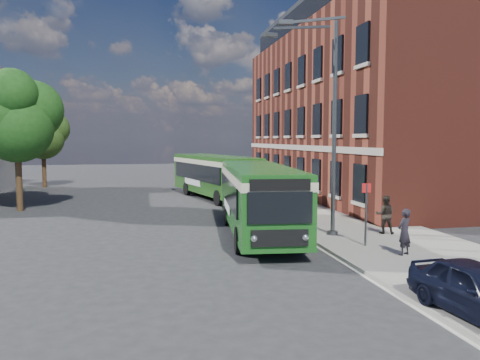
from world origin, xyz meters
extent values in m
plane|color=#272729|center=(0.00, 0.00, 0.00)|extent=(120.00, 120.00, 0.00)
cube|color=gray|center=(7.00, 8.00, 0.07)|extent=(6.00, 48.00, 0.15)
cube|color=beige|center=(3.95, 8.00, 0.01)|extent=(0.12, 48.00, 0.01)
cube|color=maroon|center=(14.00, 12.00, 6.00)|extent=(12.00, 26.00, 12.00)
cube|color=beige|center=(7.96, 12.00, 3.60)|extent=(0.12, 26.00, 0.35)
cube|color=black|center=(14.00, 12.00, 13.10)|extent=(10.80, 24.80, 2.20)
cube|color=black|center=(8.57, 12.00, 13.10)|extent=(0.08, 24.00, 1.40)
cylinder|color=#393C3F|center=(5.20, -2.00, 0.15)|extent=(0.44, 0.44, 0.30)
cylinder|color=#393C3F|center=(5.20, -2.00, 4.50)|extent=(0.18, 0.18, 9.00)
cube|color=#393C3F|center=(3.96, -2.60, 8.80)|extent=(2.58, 0.46, 0.37)
cube|color=#393C3F|center=(3.96, -1.40, 8.80)|extent=(2.58, 0.46, 0.37)
cube|color=#393C3F|center=(2.73, -3.08, 8.55)|extent=(0.55, 0.22, 0.16)
cube|color=#393C3F|center=(2.73, -0.92, 8.55)|extent=(0.55, 0.22, 0.16)
cylinder|color=#393C3F|center=(5.60, -4.20, 1.25)|extent=(0.08, 0.08, 2.50)
cube|color=red|center=(5.60, -4.20, 2.35)|extent=(0.35, 0.04, 0.35)
cube|color=#19551A|center=(2.28, -0.67, 1.77)|extent=(3.56, 10.51, 2.45)
cube|color=#19551A|center=(2.28, -0.67, 0.50)|extent=(3.61, 10.55, 0.14)
cube|color=black|center=(1.04, -0.24, 1.90)|extent=(0.97, 8.47, 1.10)
cube|color=black|center=(3.59, -0.51, 1.90)|extent=(0.97, 8.47, 1.10)
cube|color=beige|center=(2.28, -0.67, 2.60)|extent=(3.63, 10.57, 0.32)
cube|color=#19551A|center=(2.28, -0.67, 2.96)|extent=(3.45, 10.40, 0.12)
cube|color=black|center=(1.74, -5.83, 1.95)|extent=(2.15, 0.30, 1.05)
cube|color=black|center=(1.74, -5.84, 2.70)|extent=(2.00, 0.29, 0.38)
cube|color=black|center=(1.74, -5.84, 0.95)|extent=(1.90, 0.28, 0.55)
sphere|color=silver|center=(0.90, -5.73, 0.95)|extent=(0.26, 0.26, 0.26)
sphere|color=silver|center=(2.59, -5.91, 0.95)|extent=(0.26, 0.26, 0.26)
cube|color=black|center=(2.82, 4.48, 2.00)|extent=(2.00, 0.29, 0.90)
cube|color=white|center=(1.10, 0.46, 1.15)|extent=(0.37, 3.19, 0.45)
cylinder|color=black|center=(0.77, -3.88, 0.50)|extent=(0.38, 1.02, 1.00)
cylinder|color=black|center=(3.10, -4.13, 0.50)|extent=(0.38, 1.02, 1.00)
cylinder|color=black|center=(1.36, 1.79, 0.50)|extent=(0.38, 1.02, 1.00)
cylinder|color=black|center=(3.69, 1.54, 0.50)|extent=(0.38, 1.02, 1.00)
cube|color=#215218|center=(2.26, 12.18, 1.77)|extent=(4.93, 11.00, 2.45)
cube|color=#215218|center=(2.26, 12.18, 0.50)|extent=(4.97, 11.05, 0.14)
cube|color=black|center=(0.95, 12.18, 1.90)|extent=(2.15, 8.69, 1.10)
cube|color=black|center=(3.44, 12.77, 1.90)|extent=(2.15, 8.69, 1.10)
cube|color=beige|center=(2.26, 12.18, 2.60)|extent=(5.00, 11.07, 0.32)
cube|color=#215218|center=(2.26, 12.18, 2.96)|extent=(4.80, 10.88, 0.12)
cube|color=black|center=(3.51, 6.95, 1.95)|extent=(2.11, 0.58, 1.05)
cube|color=black|center=(3.52, 6.94, 2.70)|extent=(1.96, 0.54, 0.38)
cube|color=black|center=(3.52, 6.94, 0.95)|extent=(1.87, 0.52, 0.55)
sphere|color=silver|center=(2.69, 6.76, 0.95)|extent=(0.26, 0.26, 0.26)
sphere|color=silver|center=(4.34, 7.15, 0.95)|extent=(0.26, 0.26, 0.26)
cube|color=black|center=(1.01, 17.42, 2.00)|extent=(1.96, 0.54, 0.90)
cube|color=white|center=(0.77, 12.86, 1.15)|extent=(0.78, 3.12, 0.45)
cylinder|color=black|center=(1.95, 8.45, 0.50)|extent=(0.51, 1.04, 1.00)
cylinder|color=black|center=(4.23, 9.00, 0.50)|extent=(0.51, 1.04, 1.00)
cylinder|color=black|center=(0.53, 14.40, 0.50)|extent=(0.51, 1.04, 1.00)
cylinder|color=black|center=(2.80, 14.94, 0.50)|extent=(0.51, 1.04, 1.00)
imported|color=black|center=(4.80, -11.35, 0.78)|extent=(1.77, 3.82, 1.27)
imported|color=black|center=(6.25, -5.80, 0.96)|extent=(0.71, 0.61, 1.63)
imported|color=black|center=(7.47, -2.24, 0.97)|extent=(0.98, 0.88, 1.64)
cylinder|color=#332012|center=(-9.71, 8.69, 1.73)|extent=(0.36, 0.36, 3.46)
sphere|color=#183F13|center=(-9.71, 8.69, 4.88)|extent=(4.09, 4.09, 4.09)
sphere|color=#183F13|center=(-8.92, 9.32, 5.90)|extent=(3.46, 3.46, 3.46)
sphere|color=#183F13|center=(-10.41, 8.14, 5.50)|extent=(3.15, 3.15, 3.15)
sphere|color=#183F13|center=(-9.71, 7.91, 6.68)|extent=(2.83, 2.83, 2.83)
sphere|color=#194A0F|center=(-11.21, 11.33, 6.53)|extent=(3.83, 3.83, 3.83)
cylinder|color=#332012|center=(-11.09, 22.74, 1.50)|extent=(0.36, 0.36, 2.99)
sphere|color=#233E14|center=(-11.09, 22.74, 4.21)|extent=(3.53, 3.53, 3.53)
sphere|color=#233E14|center=(-10.41, 23.28, 5.10)|extent=(2.99, 2.99, 2.99)
sphere|color=#233E14|center=(-11.70, 22.26, 4.76)|extent=(2.72, 2.72, 2.72)
sphere|color=#233E14|center=(-11.09, 22.06, 5.78)|extent=(2.45, 2.45, 2.45)
camera|label=1|loc=(-2.57, -20.33, 4.18)|focal=35.00mm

